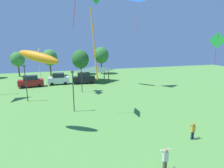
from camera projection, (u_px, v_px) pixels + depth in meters
The scene contains 16 objects.
person_standing_near_foreground at pixel (193, 130), 15.81m from camera, with size 0.52×0.46×1.59m.
person_standing_mid_field at pixel (165, 158), 11.68m from camera, with size 0.52×0.53×1.84m.
kite_flying_1 at pixel (217, 42), 19.49m from camera, with size 0.67×1.68×3.59m.
kite_flying_2 at pixel (39, 57), 15.77m from camera, with size 4.04×2.89×2.64m.
kite_flying_5 at pixel (139, 9), 30.55m from camera, with size 3.36×2.44×4.39m.
parked_car_leftmost at pixel (31, 81), 35.21m from camera, with size 4.89×2.31×2.36m.
parked_car_second_from_left at pixel (59, 79), 37.50m from camera, with size 4.37×2.09×2.45m.
parked_car_third_from_left at pixel (84, 78), 38.37m from camera, with size 4.93×2.32×2.39m.
park_pavilion at pixel (95, 68), 40.06m from camera, with size 7.04×5.17×3.60m.
light_post_0 at pixel (81, 74), 30.83m from camera, with size 0.36×0.20×6.05m.
light_post_1 at pixel (73, 89), 21.92m from camera, with size 0.36×0.20×5.31m.
light_post_2 at pixel (26, 81), 25.91m from camera, with size 0.36×0.20×5.55m.
treeline_tree_1 at pixel (18, 59), 46.07m from camera, with size 3.51×3.51×6.54m.
treeline_tree_2 at pixel (50, 58), 46.63m from camera, with size 3.93×3.93×7.15m.
treeline_tree_3 at pixel (80, 59), 49.32m from camera, with size 4.75×4.75×6.97m.
treeline_tree_4 at pixel (101, 55), 50.22m from camera, with size 4.26×4.26×7.73m.
Camera 1 is at (-2.42, 1.87, 8.52)m, focal length 28.00 mm.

